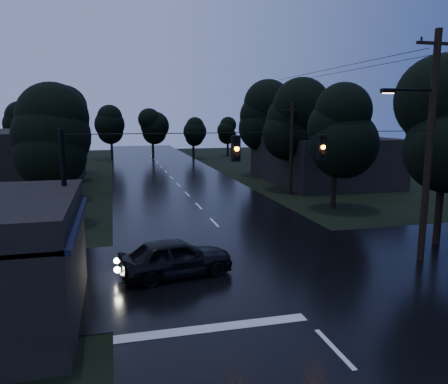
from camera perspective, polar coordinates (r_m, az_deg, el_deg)
name	(u,v)px	position (r m, az deg, el deg)	size (l,w,h in m)	color
main_road	(187,194)	(36.20, -4.83, -0.31)	(12.00, 120.00, 0.02)	black
cross_street	(256,266)	(19.21, 4.15, -9.68)	(60.00, 9.00, 0.02)	black
building_far_right	(321,159)	(44.05, 12.55, 4.22)	(10.00, 14.00, 4.40)	black
building_far_left	(25,157)	(46.06, -24.53, 4.18)	(10.00, 16.00, 5.00)	black
utility_pole_main	(428,143)	(20.87, 25.07, 5.77)	(3.50, 0.30, 10.00)	black
utility_pole_far	(291,147)	(36.10, 8.80, 5.79)	(2.00, 0.30, 7.50)	black
anchor_pole_left	(66,213)	(16.61, -19.93, -2.63)	(0.18, 0.18, 6.00)	black
span_signals	(279,147)	(17.37, 7.17, 5.91)	(15.00, 0.37, 1.12)	black
tree_corner_near	(446,125)	(24.03, 27.02, 7.82)	(4.48, 4.48, 9.44)	black
tree_left_a	(55,136)	(27.37, -21.16, 6.79)	(3.92, 3.92, 8.26)	black
tree_left_b	(60,126)	(35.37, -20.65, 8.01)	(4.20, 4.20, 8.85)	black
tree_left_c	(65,120)	(45.37, -20.07, 8.82)	(4.48, 4.48, 9.44)	black
tree_right_a	(336,128)	(30.91, 14.46, 8.14)	(4.20, 4.20, 8.85)	black
tree_right_b	(297,121)	(38.36, 9.52, 9.18)	(4.48, 4.48, 9.44)	black
tree_right_c	(265,116)	(47.88, 5.34, 9.86)	(4.76, 4.76, 10.03)	black
car	(176,257)	(17.96, -6.32, -8.47)	(1.86, 4.61, 1.57)	black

